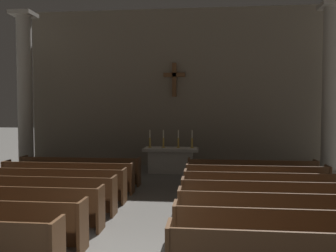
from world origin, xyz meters
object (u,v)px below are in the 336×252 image
at_px(pew_right_row_5, 262,189).
at_px(altar, 171,159).
at_px(pew_left_row_6, 68,177).
at_px(candlestick_outer_left, 150,142).
at_px(candlestick_inner_left, 163,142).
at_px(pew_right_row_6, 256,181).
at_px(column_left_third, 25,94).
at_px(pew_right_row_2, 294,234).
at_px(pew_right_row_3, 280,214).
at_px(candlestick_inner_right, 178,142).
at_px(pew_left_row_4, 34,194).
at_px(pew_left_row_5, 53,184).
at_px(pew_left_row_7, 80,171).
at_px(pew_right_row_7, 251,174).
at_px(candlestick_outer_right, 192,142).
at_px(column_right_third, 330,93).
at_px(pew_left_row_3, 9,206).
at_px(pew_right_row_4, 270,200).

distance_m(pew_right_row_5, altar, 5.50).
height_order(pew_left_row_6, candlestick_outer_left, candlestick_outer_left).
xyz_separation_m(pew_right_row_5, candlestick_inner_left, (-3.15, 4.71, 0.76)).
height_order(pew_right_row_5, pew_right_row_6, same).
xyz_separation_m(column_left_third, candlestick_outer_left, (5.26, -0.01, -1.95)).
height_order(pew_right_row_2, pew_right_row_3, same).
xyz_separation_m(pew_right_row_3, candlestick_inner_right, (-2.55, 6.90, 0.76)).
relative_size(pew_left_row_4, column_left_third, 0.62).
height_order(altar, candlestick_inner_right, candlestick_inner_right).
relative_size(pew_left_row_5, pew_left_row_7, 1.00).
relative_size(pew_left_row_6, pew_right_row_7, 1.00).
distance_m(pew_left_row_4, pew_right_row_5, 5.80).
distance_m(pew_right_row_6, candlestick_inner_left, 4.85).
relative_size(pew_left_row_7, candlestick_outer_right, 5.74).
xyz_separation_m(pew_left_row_4, pew_right_row_6, (5.70, 2.19, 0.00)).
relative_size(pew_right_row_3, column_right_third, 0.62).
distance_m(pew_right_row_3, column_left_third, 11.63).
distance_m(pew_left_row_3, pew_right_row_2, 5.80).
distance_m(pew_left_row_4, pew_left_row_7, 3.28).
distance_m(pew_left_row_6, pew_left_row_7, 1.09).
bearing_deg(candlestick_inner_right, pew_left_row_6, -131.10).
xyz_separation_m(pew_right_row_7, column_right_third, (3.26, 2.53, 2.71)).
height_order(pew_left_row_4, pew_left_row_5, same).
xyz_separation_m(pew_left_row_3, pew_right_row_7, (5.70, 4.38, 0.00)).
relative_size(pew_left_row_7, altar, 1.86).
distance_m(pew_right_row_2, altar, 8.48).
bearing_deg(candlestick_inner_left, pew_right_row_7, -38.62).
bearing_deg(pew_left_row_5, pew_right_row_3, -21.01).
xyz_separation_m(pew_left_row_4, candlestick_inner_left, (2.55, 5.80, 0.76)).
bearing_deg(pew_right_row_7, column_right_third, 37.84).
bearing_deg(column_left_third, pew_right_row_6, -22.04).
height_order(candlestick_inner_right, candlestick_outer_right, same).
bearing_deg(candlestick_inner_left, pew_left_row_3, -110.29).
bearing_deg(candlestick_inner_right, column_left_third, 179.87).
xyz_separation_m(pew_right_row_6, candlestick_outer_left, (-3.70, 3.61, 0.76)).
height_order(pew_right_row_3, pew_right_row_7, same).
bearing_deg(candlestick_outer_right, pew_right_row_5, -66.97).
xyz_separation_m(pew_left_row_7, pew_right_row_4, (5.70, -3.28, 0.00)).
bearing_deg(pew_right_row_3, pew_left_row_6, 150.05).
height_order(pew_right_row_2, candlestick_inner_left, candlestick_inner_left).
bearing_deg(pew_right_row_2, pew_right_row_3, 90.00).
relative_size(candlestick_inner_left, candlestick_inner_right, 1.00).
xyz_separation_m(pew_left_row_4, column_right_third, (8.96, 5.82, 2.71)).
relative_size(pew_left_row_6, altar, 1.86).
relative_size(candlestick_outer_left, candlestick_inner_right, 1.00).
bearing_deg(pew_right_row_4, candlestick_inner_right, 113.73).
xyz_separation_m(pew_left_row_4, pew_right_row_3, (5.70, -1.09, 0.00)).
distance_m(pew_left_row_7, pew_right_row_3, 7.19).
relative_size(pew_left_row_6, column_right_third, 0.62).
relative_size(pew_left_row_3, pew_right_row_6, 1.00).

